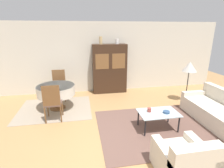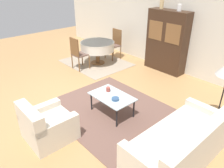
{
  "view_description": "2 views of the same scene",
  "coord_description": "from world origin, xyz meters",
  "px_view_note": "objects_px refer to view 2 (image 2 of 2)",
  "views": [
    {
      "loc": [
        -0.63,
        -3.19,
        2.42
      ],
      "look_at": [
        0.2,
        1.4,
        0.95
      ],
      "focal_mm": 28.0,
      "sensor_mm": 36.0,
      "label": 1
    },
    {
      "loc": [
        4.25,
        -2.31,
        2.86
      ],
      "look_at": [
        1.19,
        0.44,
        0.75
      ],
      "focal_mm": 35.0,
      "sensor_mm": 36.0,
      "label": 2
    }
  ],
  "objects_px": {
    "dining_chair_near": "(78,52)",
    "dining_table": "(97,46)",
    "vase_short": "(179,8)",
    "vase_tall": "(162,4)",
    "bowl": "(115,99)",
    "couch": "(183,143)",
    "cup": "(108,89)",
    "display_cabinet": "(167,42)",
    "coffee_table": "(112,98)",
    "armchair": "(47,126)",
    "dining_chair_far": "(115,42)"
  },
  "relations": [
    {
      "from": "dining_chair_near",
      "to": "vase_tall",
      "type": "height_order",
      "value": "vase_tall"
    },
    {
      "from": "coffee_table",
      "to": "display_cabinet",
      "type": "distance_m",
      "value": 3.07
    },
    {
      "from": "armchair",
      "to": "vase_short",
      "type": "distance_m",
      "value": 4.72
    },
    {
      "from": "couch",
      "to": "armchair",
      "type": "height_order",
      "value": "couch"
    },
    {
      "from": "couch",
      "to": "vase_tall",
      "type": "relative_size",
      "value": 7.4
    },
    {
      "from": "armchair",
      "to": "dining_chair_near",
      "type": "height_order",
      "value": "dining_chair_near"
    },
    {
      "from": "dining_chair_near",
      "to": "bowl",
      "type": "xyz_separation_m",
      "value": [
        2.79,
        -0.94,
        -0.11
      ]
    },
    {
      "from": "display_cabinet",
      "to": "dining_chair_near",
      "type": "height_order",
      "value": "display_cabinet"
    },
    {
      "from": "coffee_table",
      "to": "dining_table",
      "type": "height_order",
      "value": "dining_table"
    },
    {
      "from": "dining_chair_near",
      "to": "vase_short",
      "type": "relative_size",
      "value": 5.58
    },
    {
      "from": "couch",
      "to": "bowl",
      "type": "height_order",
      "value": "couch"
    },
    {
      "from": "cup",
      "to": "couch",
      "type": "bearing_deg",
      "value": -1.58
    },
    {
      "from": "coffee_table",
      "to": "vase_short",
      "type": "height_order",
      "value": "vase_short"
    },
    {
      "from": "display_cabinet",
      "to": "coffee_table",
      "type": "bearing_deg",
      "value": -76.06
    },
    {
      "from": "display_cabinet",
      "to": "dining_table",
      "type": "xyz_separation_m",
      "value": [
        -1.89,
        -1.26,
        -0.33
      ]
    },
    {
      "from": "dining_chair_far",
      "to": "armchair",
      "type": "bearing_deg",
      "value": 121.45
    },
    {
      "from": "coffee_table",
      "to": "dining_chair_far",
      "type": "xyz_separation_m",
      "value": [
        -2.62,
        2.49,
        0.18
      ]
    },
    {
      "from": "bowl",
      "to": "coffee_table",
      "type": "bearing_deg",
      "value": 160.26
    },
    {
      "from": "dining_chair_far",
      "to": "vase_tall",
      "type": "relative_size",
      "value": 3.75
    },
    {
      "from": "cup",
      "to": "vase_tall",
      "type": "relative_size",
      "value": 0.36
    },
    {
      "from": "vase_tall",
      "to": "dining_chair_near",
      "type": "bearing_deg",
      "value": -127.2
    },
    {
      "from": "dining_chair_far",
      "to": "bowl",
      "type": "xyz_separation_m",
      "value": [
        2.79,
        -2.55,
        -0.11
      ]
    },
    {
      "from": "display_cabinet",
      "to": "armchair",
      "type": "bearing_deg",
      "value": -83.15
    },
    {
      "from": "couch",
      "to": "vase_short",
      "type": "height_order",
      "value": "vase_short"
    },
    {
      "from": "dining_table",
      "to": "vase_tall",
      "type": "xyz_separation_m",
      "value": [
        1.56,
        1.26,
        1.41
      ]
    },
    {
      "from": "display_cabinet",
      "to": "bowl",
      "type": "height_order",
      "value": "display_cabinet"
    },
    {
      "from": "armchair",
      "to": "dining_table",
      "type": "bearing_deg",
      "value": 127.51
    },
    {
      "from": "dining_chair_near",
      "to": "armchair",
      "type": "bearing_deg",
      "value": -44.14
    },
    {
      "from": "coffee_table",
      "to": "dining_chair_far",
      "type": "relative_size",
      "value": 0.93
    },
    {
      "from": "armchair",
      "to": "vase_tall",
      "type": "bearing_deg",
      "value": 100.98
    },
    {
      "from": "armchair",
      "to": "vase_tall",
      "type": "relative_size",
      "value": 3.01
    },
    {
      "from": "display_cabinet",
      "to": "vase_tall",
      "type": "xyz_separation_m",
      "value": [
        -0.33,
        0.0,
        1.08
      ]
    },
    {
      "from": "armchair",
      "to": "coffee_table",
      "type": "relative_size",
      "value": 0.87
    },
    {
      "from": "couch",
      "to": "armchair",
      "type": "xyz_separation_m",
      "value": [
        -1.97,
        -1.49,
        0.01
      ]
    },
    {
      "from": "couch",
      "to": "bowl",
      "type": "bearing_deg",
      "value": 92.99
    },
    {
      "from": "dining_chair_near",
      "to": "bowl",
      "type": "height_order",
      "value": "dining_chair_near"
    },
    {
      "from": "dining_table",
      "to": "dining_chair_far",
      "type": "xyz_separation_m",
      "value": [
        0.0,
        0.8,
        -0.02
      ]
    },
    {
      "from": "vase_tall",
      "to": "dining_chair_far",
      "type": "bearing_deg",
      "value": -163.86
    },
    {
      "from": "cup",
      "to": "bowl",
      "type": "height_order",
      "value": "cup"
    },
    {
      "from": "couch",
      "to": "cup",
      "type": "bearing_deg",
      "value": 88.42
    },
    {
      "from": "coffee_table",
      "to": "display_cabinet",
      "type": "relative_size",
      "value": 0.51
    },
    {
      "from": "coffee_table",
      "to": "vase_tall",
      "type": "height_order",
      "value": "vase_tall"
    },
    {
      "from": "vase_tall",
      "to": "vase_short",
      "type": "relative_size",
      "value": 1.49
    },
    {
      "from": "armchair",
      "to": "vase_tall",
      "type": "distance_m",
      "value": 4.81
    },
    {
      "from": "coffee_table",
      "to": "armchair",
      "type": "bearing_deg",
      "value": -97.72
    },
    {
      "from": "couch",
      "to": "armchair",
      "type": "relative_size",
      "value": 2.46
    },
    {
      "from": "dining_chair_near",
      "to": "dining_table",
      "type": "bearing_deg",
      "value": 90.0
    },
    {
      "from": "coffee_table",
      "to": "bowl",
      "type": "height_order",
      "value": "bowl"
    },
    {
      "from": "vase_short",
      "to": "vase_tall",
      "type": "bearing_deg",
      "value": 180.0
    },
    {
      "from": "bowl",
      "to": "dining_table",
      "type": "bearing_deg",
      "value": 148.01
    }
  ]
}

